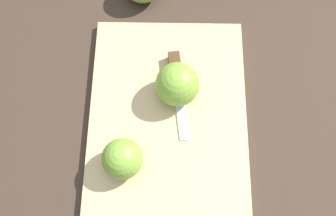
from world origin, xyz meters
The scene contains 5 objects.
ground_plane centered at (0.00, 0.00, 0.00)m, with size 4.00×4.00×0.00m, color #38281E.
cutting_board centered at (0.00, 0.00, 0.01)m, with size 0.41×0.34×0.02m.
apple_half_left centered at (-0.08, 0.09, 0.05)m, with size 0.07×0.07×0.07m.
apple_half_right centered at (0.03, -0.02, 0.06)m, with size 0.08×0.08×0.08m.
knife centered at (0.06, -0.02, 0.03)m, with size 0.17×0.02×0.02m.
Camera 1 is at (-0.24, 0.04, 0.68)m, focal length 42.00 mm.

